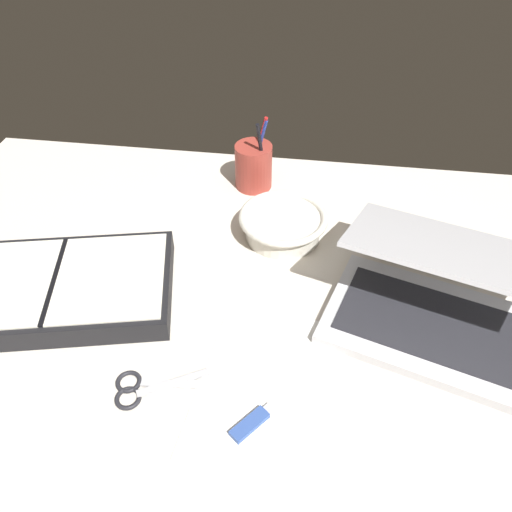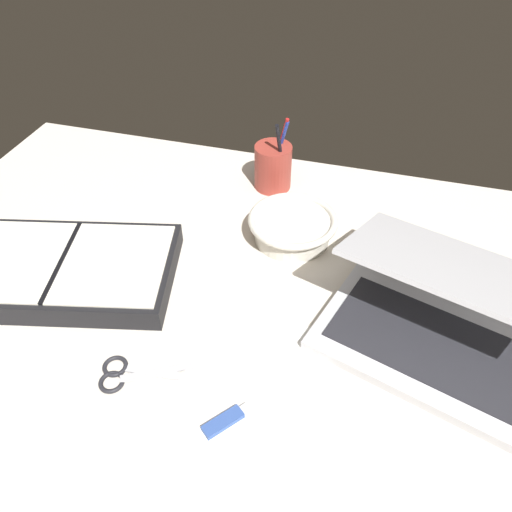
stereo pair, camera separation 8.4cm
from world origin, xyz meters
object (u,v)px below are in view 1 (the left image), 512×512
object	(u,v)px
pen_cup	(254,166)
bowl	(283,224)
planner	(58,288)
scissors	(141,388)
laptop	(443,302)

from	to	relation	value
pen_cup	bowl	bearing A→B (deg)	-63.90
planner	scissors	bearing A→B (deg)	-52.45
planner	laptop	bearing A→B (deg)	-10.20
scissors	bowl	bearing A→B (deg)	48.76
scissors	pen_cup	bearing A→B (deg)	63.66
bowl	scissors	bearing A→B (deg)	-114.22
pen_cup	planner	world-z (taller)	pen_cup
pen_cup	scissors	world-z (taller)	pen_cup
planner	bowl	bearing A→B (deg)	17.81
pen_cup	scissors	distance (cm)	55.56
scissors	laptop	bearing A→B (deg)	6.37
planner	scissors	size ratio (longest dim) A/B	3.03
scissors	planner	bearing A→B (deg)	123.63
pen_cup	scissors	xyz separation A→B (cm)	(-8.96, -54.62, -4.79)
bowl	pen_cup	bearing A→B (deg)	116.10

